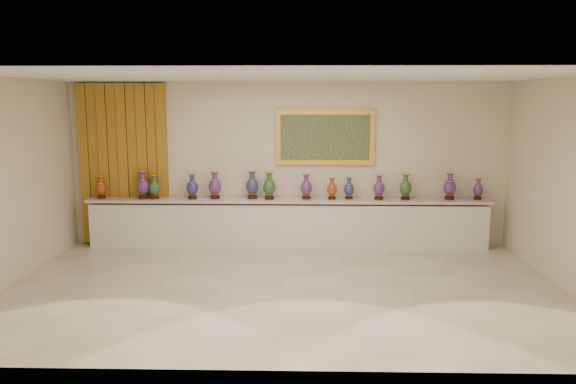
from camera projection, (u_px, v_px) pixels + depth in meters
name	position (u px, v px, depth m)	size (l,w,h in m)	color
ground	(284.00, 288.00, 8.10)	(8.00, 8.00, 0.00)	beige
room	(156.00, 160.00, 10.31)	(8.00, 8.00, 8.00)	beige
counter	(288.00, 224.00, 10.27)	(7.28, 0.48, 0.90)	white
vase_0	(101.00, 188.00, 10.22)	(0.19, 0.19, 0.41)	black
vase_1	(143.00, 186.00, 10.17)	(0.26, 0.26, 0.52)	black
vase_2	(155.00, 188.00, 10.17)	(0.23, 0.23, 0.44)	black
vase_3	(192.00, 188.00, 10.16)	(0.24, 0.24, 0.46)	black
vase_4	(215.00, 186.00, 10.17)	(0.29, 0.29, 0.50)	black
vase_5	(252.00, 186.00, 10.19)	(0.29, 0.29, 0.51)	black
vase_6	(269.00, 187.00, 10.12)	(0.29, 0.29, 0.49)	black
vase_7	(306.00, 188.00, 10.14)	(0.26, 0.26, 0.46)	black
vase_8	(332.00, 190.00, 10.12)	(0.22, 0.22, 0.40)	black
vase_9	(349.00, 189.00, 10.15)	(0.21, 0.21, 0.40)	black
vase_10	(379.00, 188.00, 10.09)	(0.26, 0.26, 0.45)	black
vase_11	(406.00, 188.00, 10.09)	(0.27, 0.27, 0.47)	black
vase_12	(450.00, 187.00, 10.10)	(0.29, 0.29, 0.49)	black
vase_13	(478.00, 190.00, 10.09)	(0.20, 0.20, 0.40)	black
label_card	(244.00, 200.00, 10.07)	(0.10, 0.06, 0.00)	white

